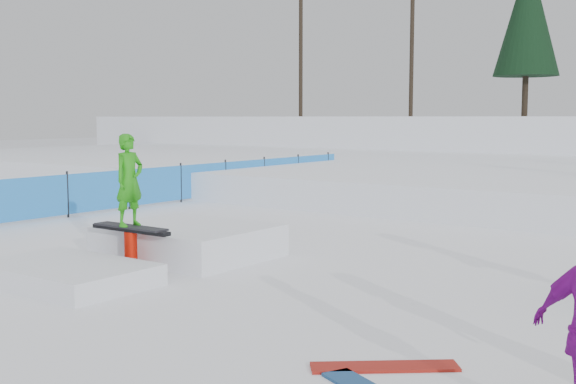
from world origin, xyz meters
The scene contains 5 objects.
ground centered at (0.00, 0.00, 0.00)m, with size 120.00×120.00×0.00m, color white.
snow_midrise centered at (0.00, 16.00, 0.40)m, with size 50.00×18.00×0.80m, color white.
safety_fence centered at (-6.50, 6.60, 0.55)m, with size 0.05×16.00×1.10m.
loose_board_red centered at (4.50, -1.98, 0.01)m, with size 1.40×0.28×0.03m, color maroon.
jib_rail_feature centered at (-0.82, 0.23, 0.30)m, with size 2.60×4.40×2.11m.
Camera 1 is at (7.62, -7.88, 2.37)m, focal length 45.00 mm.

